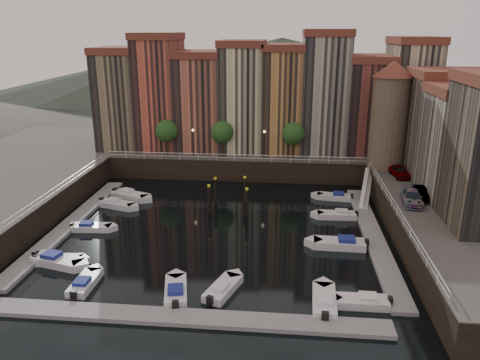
# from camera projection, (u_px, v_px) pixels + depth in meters

# --- Properties ---
(ground) EXTENTS (200.00, 200.00, 0.00)m
(ground) POSITION_uv_depth(u_px,v_px,m) (219.00, 227.00, 50.58)
(ground) COLOR black
(ground) RESTS_ON ground
(quay_far) EXTENTS (80.00, 20.00, 3.00)m
(quay_far) POSITION_uv_depth(u_px,v_px,m) (242.00, 154.00, 74.75)
(quay_far) COLOR black
(quay_far) RESTS_ON ground
(dock_left) EXTENTS (2.00, 28.00, 0.35)m
(dock_left) POSITION_uv_depth(u_px,v_px,m) (71.00, 224.00, 51.10)
(dock_left) COLOR gray
(dock_left) RESTS_ON ground
(dock_right) EXTENTS (2.00, 28.00, 0.35)m
(dock_right) POSITION_uv_depth(u_px,v_px,m) (373.00, 236.00, 48.06)
(dock_right) COLOR gray
(dock_right) RESTS_ON ground
(dock_near) EXTENTS (30.00, 2.00, 0.35)m
(dock_near) POSITION_uv_depth(u_px,v_px,m) (186.00, 318.00, 34.43)
(dock_near) COLOR gray
(dock_near) RESTS_ON ground
(mountains) EXTENTS (145.00, 100.00, 18.00)m
(mountains) POSITION_uv_depth(u_px,v_px,m) (271.00, 70.00, 152.18)
(mountains) COLOR #2D382D
(mountains) RESTS_ON ground
(far_terrace) EXTENTS (48.70, 10.30, 17.50)m
(far_terrace) POSITION_uv_depth(u_px,v_px,m) (262.00, 97.00, 69.17)
(far_terrace) COLOR #806E51
(far_terrace) RESTS_ON quay_far
(right_terrace) EXTENTS (9.30, 24.30, 14.00)m
(right_terrace) POSITION_uv_depth(u_px,v_px,m) (474.00, 139.00, 48.76)
(right_terrace) COLOR #695B50
(right_terrace) RESTS_ON quay_right
(corner_tower) EXTENTS (5.20, 5.20, 13.80)m
(corner_tower) POSITION_uv_depth(u_px,v_px,m) (390.00, 114.00, 59.31)
(corner_tower) COLOR #6B5B4C
(corner_tower) RESTS_ON quay_right
(promenade_trees) EXTENTS (21.20, 3.20, 5.20)m
(promenade_trees) POSITION_uv_depth(u_px,v_px,m) (227.00, 132.00, 65.93)
(promenade_trees) COLOR black
(promenade_trees) RESTS_ON quay_far
(street_lamps) EXTENTS (10.36, 0.36, 4.18)m
(street_lamps) POSITION_uv_depth(u_px,v_px,m) (228.00, 139.00, 65.16)
(street_lamps) COLOR black
(street_lamps) RESTS_ON quay_far
(railings) EXTENTS (36.08, 34.04, 0.52)m
(railings) POSITION_uv_depth(u_px,v_px,m) (224.00, 180.00, 54.05)
(railings) COLOR white
(railings) RESTS_ON ground
(gangway) EXTENTS (2.78, 8.32, 3.73)m
(gangway) POSITION_uv_depth(u_px,v_px,m) (367.00, 186.00, 57.86)
(gangway) COLOR white
(gangway) RESTS_ON ground
(mooring_pilings) EXTENTS (4.79, 4.67, 3.78)m
(mooring_pilings) POSITION_uv_depth(u_px,v_px,m) (229.00, 196.00, 55.20)
(mooring_pilings) COLOR black
(mooring_pilings) RESTS_ON ground
(boat_left_0) EXTENTS (5.29, 3.01, 1.18)m
(boat_left_0) POSITION_uv_depth(u_px,v_px,m) (57.00, 261.00, 42.42)
(boat_left_0) COLOR silver
(boat_left_0) RESTS_ON ground
(boat_left_1) EXTENTS (4.43, 1.95, 1.00)m
(boat_left_1) POSITION_uv_depth(u_px,v_px,m) (58.00, 260.00, 42.73)
(boat_left_1) COLOR silver
(boat_left_1) RESTS_ON ground
(boat_left_2) EXTENTS (4.39, 1.84, 1.00)m
(boat_left_2) POSITION_uv_depth(u_px,v_px,m) (91.00, 227.00, 49.77)
(boat_left_2) COLOR silver
(boat_left_2) RESTS_ON ground
(boat_left_3) EXTENTS (4.82, 2.93, 1.08)m
(boat_left_3) POSITION_uv_depth(u_px,v_px,m) (117.00, 204.00, 56.23)
(boat_left_3) COLOR silver
(boat_left_3) RESTS_ON ground
(boat_left_4) EXTENTS (5.29, 3.58, 1.20)m
(boat_left_4) POSITION_uv_depth(u_px,v_px,m) (130.00, 195.00, 59.15)
(boat_left_4) COLOR silver
(boat_left_4) RESTS_ON ground
(boat_right_0) EXTENTS (4.56, 1.68, 1.05)m
(boat_right_0) POSITION_uv_depth(u_px,v_px,m) (362.00, 302.00, 36.12)
(boat_right_0) COLOR silver
(boat_right_0) RESTS_ON ground
(boat_right_2) EXTENTS (5.32, 2.08, 1.21)m
(boat_right_2) POSITION_uv_depth(u_px,v_px,m) (341.00, 244.00, 45.78)
(boat_right_2) COLOR silver
(boat_right_2) RESTS_ON ground
(boat_right_3) EXTENTS (4.58, 1.79, 1.05)m
(boat_right_3) POSITION_uv_depth(u_px,v_px,m) (337.00, 215.00, 53.00)
(boat_right_3) COLOR silver
(boat_right_3) RESTS_ON ground
(boat_right_4) EXTENTS (4.54, 2.13, 1.02)m
(boat_right_4) POSITION_uv_depth(u_px,v_px,m) (335.00, 197.00, 58.86)
(boat_right_4) COLOR silver
(boat_right_4) RESTS_ON ground
(boat_near_0) EXTENTS (1.62, 4.40, 1.01)m
(boat_near_0) POSITION_uv_depth(u_px,v_px,m) (85.00, 283.00, 38.78)
(boat_near_0) COLOR silver
(boat_near_0) RESTS_ON ground
(boat_near_1) EXTENTS (2.68, 4.91, 1.10)m
(boat_near_1) POSITION_uv_depth(u_px,v_px,m) (176.00, 291.00, 37.49)
(boat_near_1) COLOR silver
(boat_near_1) RESTS_ON ground
(boat_near_2) EXTENTS (3.00, 4.72, 1.06)m
(boat_near_2) POSITION_uv_depth(u_px,v_px,m) (222.00, 289.00, 37.89)
(boat_near_2) COLOR silver
(boat_near_2) RESTS_ON ground
(boat_near_3) EXTENTS (2.01, 4.98, 1.13)m
(boat_near_3) POSITION_uv_depth(u_px,v_px,m) (324.00, 302.00, 36.08)
(boat_near_3) COLOR silver
(boat_near_3) RESTS_ON ground
(car_a) EXTENTS (2.22, 4.31, 1.40)m
(car_a) POSITION_uv_depth(u_px,v_px,m) (399.00, 172.00, 57.45)
(car_a) COLOR gray
(car_a) RESTS_ON quay_right
(car_b) EXTENTS (1.87, 4.08, 1.30)m
(car_b) POSITION_uv_depth(u_px,v_px,m) (420.00, 194.00, 50.05)
(car_b) COLOR gray
(car_b) RESTS_ON quay_right
(car_c) EXTENTS (2.47, 4.94, 1.38)m
(car_c) POSITION_uv_depth(u_px,v_px,m) (412.00, 198.00, 48.62)
(car_c) COLOR gray
(car_c) RESTS_ON quay_right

